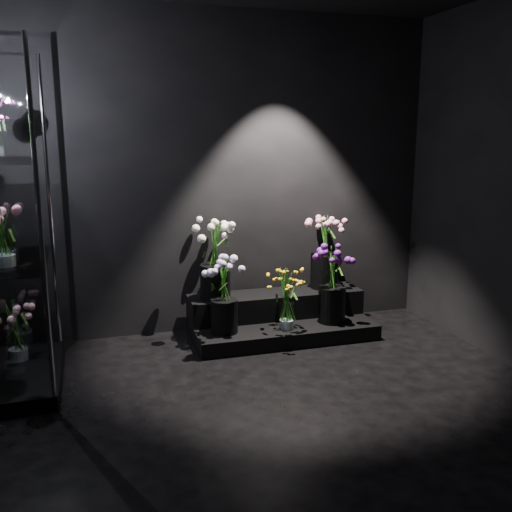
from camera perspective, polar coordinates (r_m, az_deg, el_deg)
name	(u,v)px	position (r m, az deg, el deg)	size (l,w,h in m)	color
floor	(289,434)	(3.60, 3.29, -17.36)	(4.00, 4.00, 0.00)	black
wall_back	(214,176)	(5.06, -4.24, 8.01)	(4.00, 4.00, 0.00)	black
display_riser	(279,317)	(5.15, 2.33, -6.16)	(1.59, 0.71, 0.35)	black
bouquet_orange_bells	(287,297)	(4.83, 3.10, -4.15)	(0.30, 0.30, 0.53)	white
bouquet_lilac	(224,290)	(4.72, -3.22, -3.42)	(0.44, 0.44, 0.63)	black
bouquet_purple	(333,281)	(5.01, 7.66, -2.50)	(0.34, 0.34, 0.68)	black
bouquet_cream_roses	(215,255)	(4.91, -4.13, 0.06)	(0.47, 0.47, 0.68)	black
bouquet_pink_roses	(325,246)	(5.28, 6.92, 1.00)	(0.41, 0.41, 0.72)	black
bouquet_case_pink	(2,234)	(4.07, -24.03, 2.04)	(0.33, 0.33, 0.42)	white
bouquet_case_base_pink	(16,329)	(4.61, -22.87, -6.71)	(0.37, 0.37, 0.47)	white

